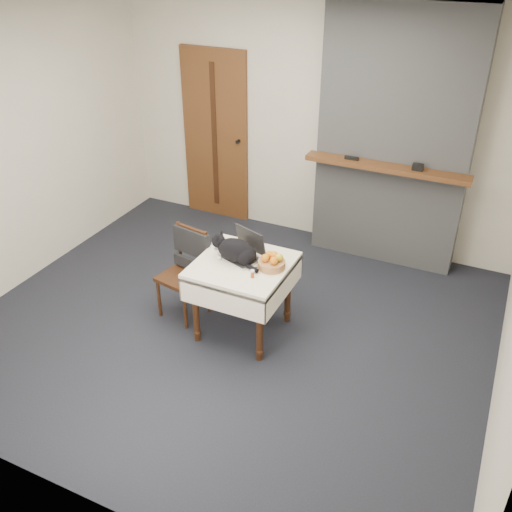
{
  "coord_description": "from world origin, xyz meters",
  "views": [
    {
      "loc": [
        1.98,
        -3.66,
        3.18
      ],
      "look_at": [
        0.28,
        -0.06,
        0.83
      ],
      "focal_mm": 40.0,
      "sensor_mm": 36.0,
      "label": 1
    }
  ],
  "objects_px": {
    "pill_bottle": "(252,274)",
    "chair": "(188,260)",
    "door": "(216,136)",
    "cream_jar": "(217,252)",
    "laptop": "(244,250)",
    "side_table": "(243,274)",
    "cat": "(237,251)",
    "fruit_basket": "(272,262)"
  },
  "relations": [
    {
      "from": "door",
      "to": "chair",
      "type": "relative_size",
      "value": 2.37
    },
    {
      "from": "side_table",
      "to": "chair",
      "type": "distance_m",
      "value": 0.6
    },
    {
      "from": "door",
      "to": "laptop",
      "type": "distance_m",
      "value": 2.3
    },
    {
      "from": "cream_jar",
      "to": "pill_bottle",
      "type": "xyz_separation_m",
      "value": [
        0.42,
        -0.19,
        0.0
      ]
    },
    {
      "from": "side_table",
      "to": "pill_bottle",
      "type": "bearing_deg",
      "value": -43.78
    },
    {
      "from": "door",
      "to": "cat",
      "type": "relative_size",
      "value": 4.13
    },
    {
      "from": "side_table",
      "to": "chair",
      "type": "height_order",
      "value": "chair"
    },
    {
      "from": "side_table",
      "to": "cat",
      "type": "height_order",
      "value": "cat"
    },
    {
      "from": "laptop",
      "to": "door",
      "type": "bearing_deg",
      "value": 144.34
    },
    {
      "from": "cream_jar",
      "to": "pill_bottle",
      "type": "bearing_deg",
      "value": -23.93
    },
    {
      "from": "side_table",
      "to": "pill_bottle",
      "type": "xyz_separation_m",
      "value": [
        0.17,
        -0.16,
        0.15
      ]
    },
    {
      "from": "door",
      "to": "cream_jar",
      "type": "height_order",
      "value": "door"
    },
    {
      "from": "fruit_basket",
      "to": "laptop",
      "type": "bearing_deg",
      "value": 167.79
    },
    {
      "from": "fruit_basket",
      "to": "cat",
      "type": "bearing_deg",
      "value": -173.85
    },
    {
      "from": "chair",
      "to": "side_table",
      "type": "bearing_deg",
      "value": 3.23
    },
    {
      "from": "door",
      "to": "cream_jar",
      "type": "distance_m",
      "value": 2.26
    },
    {
      "from": "cream_jar",
      "to": "fruit_basket",
      "type": "height_order",
      "value": "fruit_basket"
    },
    {
      "from": "cream_jar",
      "to": "fruit_basket",
      "type": "bearing_deg",
      "value": 1.99
    },
    {
      "from": "door",
      "to": "chair",
      "type": "height_order",
      "value": "door"
    },
    {
      "from": "cream_jar",
      "to": "fruit_basket",
      "type": "distance_m",
      "value": 0.5
    },
    {
      "from": "laptop",
      "to": "side_table",
      "type": "bearing_deg",
      "value": -50.06
    },
    {
      "from": "pill_bottle",
      "to": "chair",
      "type": "relative_size",
      "value": 0.08
    },
    {
      "from": "side_table",
      "to": "pill_bottle",
      "type": "relative_size",
      "value": 11.57
    },
    {
      "from": "cat",
      "to": "cream_jar",
      "type": "relative_size",
      "value": 6.96
    },
    {
      "from": "pill_bottle",
      "to": "chair",
      "type": "xyz_separation_m",
      "value": [
        -0.76,
        0.24,
        -0.2
      ]
    },
    {
      "from": "cat",
      "to": "chair",
      "type": "bearing_deg",
      "value": 173.74
    },
    {
      "from": "door",
      "to": "laptop",
      "type": "bearing_deg",
      "value": -55.45
    },
    {
      "from": "fruit_basket",
      "to": "chair",
      "type": "distance_m",
      "value": 0.87
    },
    {
      "from": "side_table",
      "to": "door",
      "type": "bearing_deg",
      "value": 123.89
    },
    {
      "from": "laptop",
      "to": "chair",
      "type": "xyz_separation_m",
      "value": [
        -0.55,
        -0.03,
        -0.22
      ]
    },
    {
      "from": "laptop",
      "to": "pill_bottle",
      "type": "distance_m",
      "value": 0.34
    },
    {
      "from": "door",
      "to": "laptop",
      "type": "height_order",
      "value": "door"
    },
    {
      "from": "laptop",
      "to": "cat",
      "type": "height_order",
      "value": "laptop"
    },
    {
      "from": "cat",
      "to": "chair",
      "type": "height_order",
      "value": "cat"
    },
    {
      "from": "cat",
      "to": "fruit_basket",
      "type": "xyz_separation_m",
      "value": [
        0.31,
        0.03,
        -0.05
      ]
    },
    {
      "from": "laptop",
      "to": "chair",
      "type": "bearing_deg",
      "value": -157.34
    },
    {
      "from": "laptop",
      "to": "pill_bottle",
      "type": "relative_size",
      "value": 5.97
    },
    {
      "from": "pill_bottle",
      "to": "chair",
      "type": "bearing_deg",
      "value": 162.54
    },
    {
      "from": "cream_jar",
      "to": "pill_bottle",
      "type": "distance_m",
      "value": 0.46
    },
    {
      "from": "laptop",
      "to": "cream_jar",
      "type": "xyz_separation_m",
      "value": [
        -0.21,
        -0.08,
        -0.03
      ]
    },
    {
      "from": "side_table",
      "to": "pill_bottle",
      "type": "height_order",
      "value": "pill_bottle"
    },
    {
      "from": "pill_bottle",
      "to": "fruit_basket",
      "type": "distance_m",
      "value": 0.22
    }
  ]
}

